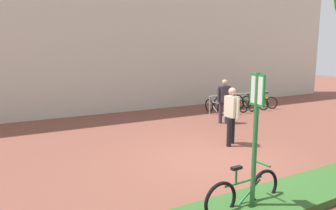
{
  "coord_description": "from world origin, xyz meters",
  "views": [
    {
      "loc": [
        -4.83,
        -6.09,
        2.71
      ],
      "look_at": [
        -0.4,
        1.88,
        1.18
      ],
      "focal_mm": 33.07,
      "sensor_mm": 36.0,
      "label": 1
    }
  ],
  "objects_px": {
    "bike_at_sign": "(244,193)",
    "person_suited_dark": "(224,99)",
    "person_shirt_white": "(231,113)",
    "parking_sign_post": "(256,124)",
    "bollard_steel": "(227,111)",
    "bike_rack_cluster": "(241,103)"
  },
  "relations": [
    {
      "from": "bike_at_sign",
      "to": "person_suited_dark",
      "type": "height_order",
      "value": "person_suited_dark"
    },
    {
      "from": "person_suited_dark",
      "to": "person_shirt_white",
      "type": "relative_size",
      "value": 1.0
    },
    {
      "from": "parking_sign_post",
      "to": "person_shirt_white",
      "type": "distance_m",
      "value": 4.09
    },
    {
      "from": "bollard_steel",
      "to": "person_shirt_white",
      "type": "relative_size",
      "value": 0.52
    },
    {
      "from": "bike_rack_cluster",
      "to": "bollard_steel",
      "type": "relative_size",
      "value": 4.18
    },
    {
      "from": "parking_sign_post",
      "to": "bike_at_sign",
      "type": "distance_m",
      "value": 1.24
    },
    {
      "from": "bollard_steel",
      "to": "person_suited_dark",
      "type": "height_order",
      "value": "person_suited_dark"
    },
    {
      "from": "parking_sign_post",
      "to": "bollard_steel",
      "type": "relative_size",
      "value": 2.67
    },
    {
      "from": "bike_at_sign",
      "to": "person_suited_dark",
      "type": "xyz_separation_m",
      "value": [
        4.07,
        5.51,
        0.63
      ]
    },
    {
      "from": "bike_rack_cluster",
      "to": "person_shirt_white",
      "type": "relative_size",
      "value": 2.19
    },
    {
      "from": "parking_sign_post",
      "to": "person_suited_dark",
      "type": "distance_m",
      "value": 6.92
    },
    {
      "from": "parking_sign_post",
      "to": "bike_rack_cluster",
      "type": "relative_size",
      "value": 0.64
    },
    {
      "from": "parking_sign_post",
      "to": "bollard_steel",
      "type": "distance_m",
      "value": 7.16
    },
    {
      "from": "bike_at_sign",
      "to": "bollard_steel",
      "type": "bearing_deg",
      "value": 52.65
    },
    {
      "from": "bike_at_sign",
      "to": "person_shirt_white",
      "type": "distance_m",
      "value": 4.05
    },
    {
      "from": "person_suited_dark",
      "to": "person_shirt_white",
      "type": "height_order",
      "value": "same"
    },
    {
      "from": "bollard_steel",
      "to": "person_shirt_white",
      "type": "distance_m",
      "value": 3.08
    },
    {
      "from": "bike_at_sign",
      "to": "bollard_steel",
      "type": "distance_m",
      "value": 7.03
    },
    {
      "from": "parking_sign_post",
      "to": "person_shirt_white",
      "type": "height_order",
      "value": "parking_sign_post"
    },
    {
      "from": "parking_sign_post",
      "to": "bike_at_sign",
      "type": "bearing_deg",
      "value": 127.39
    },
    {
      "from": "person_suited_dark",
      "to": "person_shirt_white",
      "type": "xyz_separation_m",
      "value": [
        -1.64,
        -2.33,
        0.0
      ]
    },
    {
      "from": "person_shirt_white",
      "to": "bollard_steel",
      "type": "bearing_deg",
      "value": 52.65
    }
  ]
}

